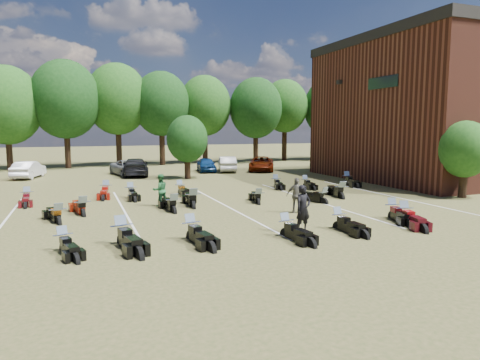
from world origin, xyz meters
name	(u,v)px	position (x,y,z in m)	size (l,w,h in m)	color
ground	(310,214)	(0.00, 0.00, 0.00)	(160.00, 160.00, 0.00)	brown
car_1	(28,170)	(-13.69, 20.17, 0.67)	(1.42, 4.09, 1.35)	silver
car_2	(129,168)	(-6.05, 19.53, 0.63)	(2.11, 4.57, 1.27)	gray
car_3	(135,167)	(-5.58, 18.95, 0.73)	(2.04, 5.03, 1.46)	black
car_4	(206,165)	(0.84, 20.02, 0.64)	(1.50, 3.74, 1.27)	navy
car_5	(227,164)	(2.69, 19.60, 0.69)	(1.46, 4.18, 1.38)	#ADACA8
car_6	(261,164)	(5.79, 18.91, 0.66)	(2.19, 4.76, 1.32)	#571605
car_7	(332,160)	(13.28, 18.76, 0.80)	(2.25, 5.53, 1.60)	#3C3C42
person_black	(303,209)	(-2.04, -3.03, 0.91)	(0.66, 0.44, 1.82)	black
person_green	(160,190)	(-6.13, 4.36, 0.82)	(0.80, 0.62, 1.64)	#266735
person_grey	(297,195)	(-0.48, 0.39, 0.83)	(0.97, 0.40, 1.65)	#57544B
motorcycle_0	(64,251)	(-10.51, -2.54, 0.00)	(0.64, 2.02, 1.13)	black
motorcycle_1	(122,245)	(-8.67, -2.40, 0.00)	(0.79, 2.48, 1.38)	black
motorcycle_2	(191,240)	(-6.30, -2.60, 0.00)	(0.73, 2.30, 1.28)	black
motorcycle_3	(286,236)	(-2.93, -3.37, 0.00)	(0.69, 2.15, 1.20)	black
motorcycle_4	(338,229)	(-0.47, -3.06, 0.00)	(0.69, 2.15, 1.20)	black
motorcycle_5	(392,219)	(2.84, -2.23, 0.00)	(0.72, 2.26, 1.26)	black
motorcycle_6	(404,223)	(2.72, -3.12, 0.00)	(0.73, 2.30, 1.28)	#3F0910
motorcycle_7	(83,216)	(-9.86, 3.16, 0.00)	(0.74, 2.33, 1.30)	#9A1D0B
motorcycle_8	(59,224)	(-10.82, 1.77, 0.00)	(0.72, 2.25, 1.25)	black
motorcycle_9	(193,208)	(-4.71, 3.27, 0.00)	(0.80, 2.51, 1.40)	black
motorcycle_10	(174,213)	(-5.88, 2.38, 0.00)	(0.74, 2.32, 1.29)	black
motorcycle_11	(258,204)	(-1.26, 3.12, 0.00)	(0.68, 2.13, 1.19)	black
motorcycle_12	(323,204)	(2.01, 2.09, 0.00)	(0.70, 2.20, 1.22)	black
motorcycle_13	(341,199)	(3.81, 3.10, 0.00)	(0.79, 2.47, 1.38)	black
motorcycle_14	(27,203)	(-12.58, 7.73, 0.00)	(0.69, 2.16, 1.20)	#4F0B10
motorcycle_15	(106,196)	(-8.53, 8.78, 0.00)	(0.73, 2.30, 1.28)	maroon
motorcycle_16	(131,198)	(-7.24, 7.65, 0.00)	(0.69, 2.17, 1.21)	black
motorcycle_17	(180,194)	(-4.29, 8.05, 0.00)	(0.66, 2.06, 1.15)	black
motorcycle_18	(276,187)	(2.39, 8.68, 0.00)	(0.67, 2.10, 1.17)	black
motorcycle_19	(305,187)	(4.18, 7.85, 0.00)	(0.65, 2.04, 1.14)	black
motorcycle_20	(347,185)	(7.60, 8.03, 0.00)	(0.74, 2.32, 1.29)	black
tree_line	(166,106)	(-1.00, 29.00, 6.31)	(56.00, 6.00, 9.79)	black
young_tree_near_building	(465,149)	(10.50, 1.00, 2.75)	(2.80, 2.80, 4.16)	black
young_tree_midfield	(187,139)	(-2.00, 15.50, 3.09)	(3.20, 3.20, 4.70)	black
parking_lines	(228,207)	(-3.00, 3.00, 0.01)	(20.10, 14.00, 0.01)	silver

